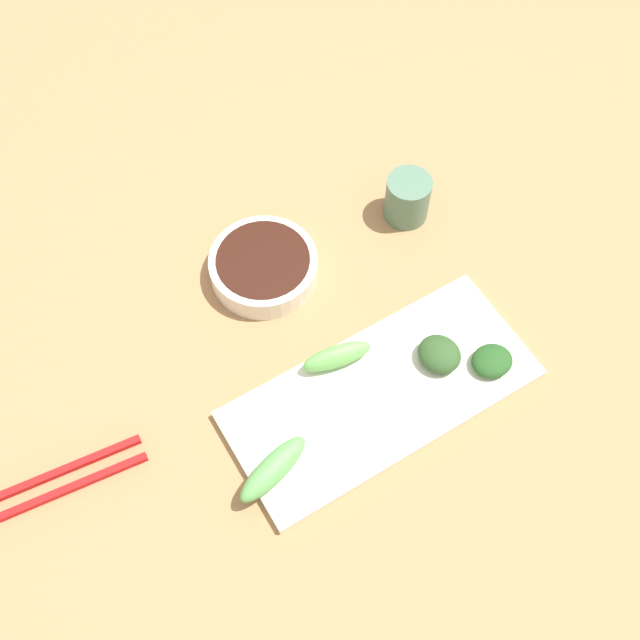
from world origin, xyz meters
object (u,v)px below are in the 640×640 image
Objects in this scene: chopsticks at (39,492)px; tea_cup at (407,198)px; sauce_bowl at (264,266)px; serving_plate at (381,394)px.

tea_cup is at bearing 107.56° from chopsticks.
sauce_bowl reaches higher than chopsticks.
serving_plate is at bearing 82.38° from chopsticks.
serving_plate is (0.21, 0.03, -0.01)m from sauce_bowl.
tea_cup reaches higher than chopsticks.
chopsticks is (-0.09, -0.37, -0.00)m from serving_plate.
tea_cup is at bearing 86.44° from sauce_bowl.
tea_cup is (-0.20, 0.17, 0.03)m from serving_plate.
sauce_bowl is 2.10× the size of tea_cup.
chopsticks is at bearing -70.77° from sauce_bowl.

